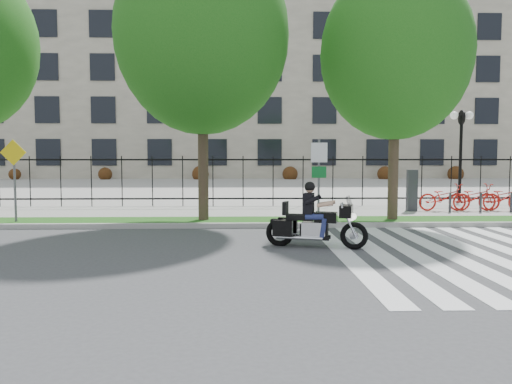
{
  "coord_description": "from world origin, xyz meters",
  "views": [
    {
      "loc": [
        -0.05,
        -10.66,
        2.13
      ],
      "look_at": [
        0.34,
        3.0,
        1.15
      ],
      "focal_mm": 35.0,
      "sensor_mm": 36.0,
      "label": 1
    }
  ],
  "objects": [
    {
      "name": "street_tree_1",
      "position": [
        -1.26,
        4.95,
        5.86
      ],
      "size": [
        5.34,
        5.34,
        8.79
      ],
      "color": "#3A2B1F",
      "rests_on": "grass_verge"
    },
    {
      "name": "sign_pole_regulatory",
      "position": [
        2.32,
        4.58,
        1.74
      ],
      "size": [
        0.5,
        0.09,
        2.5
      ],
      "color": "#59595B",
      "rests_on": "grass_verge"
    },
    {
      "name": "office_building",
      "position": [
        0.0,
        44.92,
        9.97
      ],
      "size": [
        60.0,
        21.9,
        20.15
      ],
      "color": "gray",
      "rests_on": "ground"
    },
    {
      "name": "iron_fence",
      "position": [
        0.0,
        9.2,
        1.15
      ],
      "size": [
        30.0,
        0.06,
        2.0
      ],
      "primitive_type": null,
      "color": "black",
      "rests_on": "sidewalk"
    },
    {
      "name": "motorcycle_rider",
      "position": [
        1.66,
        0.87,
        0.62
      ],
      "size": [
        2.33,
        1.12,
        1.86
      ],
      "color": "black",
      "rests_on": "ground"
    },
    {
      "name": "street_tree_2",
      "position": [
        4.73,
        4.95,
        5.32
      ],
      "size": [
        4.67,
        4.67,
        7.87
      ],
      "color": "#3A2B1F",
      "rests_on": "grass_verge"
    },
    {
      "name": "sign_pole_warning",
      "position": [
        -6.92,
        4.58,
        1.74
      ],
      "size": [
        0.78,
        0.09,
        2.49
      ],
      "color": "#59595B",
      "rests_on": "grass_verge"
    },
    {
      "name": "ground",
      "position": [
        0.0,
        0.0,
        0.0
      ],
      "size": [
        120.0,
        120.0,
        0.0
      ],
      "primitive_type": "plane",
      "color": "#3B3B3E",
      "rests_on": "ground"
    },
    {
      "name": "crosswalk_stripes",
      "position": [
        4.83,
        0.0,
        0.01
      ],
      "size": [
        5.7,
        8.0,
        0.01
      ],
      "primitive_type": null,
      "color": "silver",
      "rests_on": "ground"
    },
    {
      "name": "curb",
      "position": [
        0.0,
        4.1,
        0.07
      ],
      "size": [
        60.0,
        0.2,
        0.15
      ],
      "primitive_type": "cube",
      "color": "#999790",
      "rests_on": "ground"
    },
    {
      "name": "plaza",
      "position": [
        0.0,
        25.0,
        0.05
      ],
      "size": [
        80.0,
        34.0,
        0.1
      ],
      "primitive_type": "cube",
      "color": "#9C9992",
      "rests_on": "ground"
    },
    {
      "name": "sidewalk",
      "position": [
        0.0,
        7.45,
        0.07
      ],
      "size": [
        60.0,
        3.5,
        0.15
      ],
      "primitive_type": "cube",
      "color": "#9C9992",
      "rests_on": "ground"
    },
    {
      "name": "lamp_post_right",
      "position": [
        10.0,
        12.0,
        3.21
      ],
      "size": [
        1.06,
        0.7,
        4.25
      ],
      "color": "black",
      "rests_on": "ground"
    },
    {
      "name": "grass_verge",
      "position": [
        0.0,
        4.95,
        0.07
      ],
      "size": [
        60.0,
        1.5,
        0.15
      ],
      "primitive_type": "cube",
      "color": "#1B5014",
      "rests_on": "ground"
    }
  ]
}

